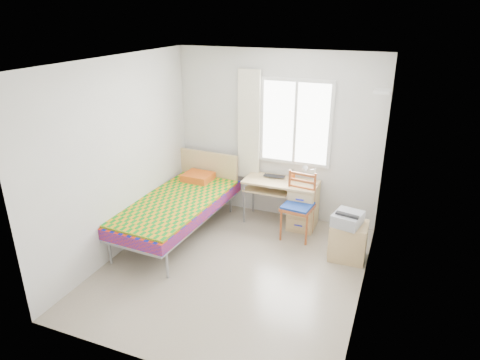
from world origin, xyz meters
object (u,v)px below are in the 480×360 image
Objects in this scene: desk at (299,203)px; printer at (348,218)px; chair at (299,202)px; bed at (179,204)px; cabinet at (348,241)px.

desk reaches higher than printer.
desk is at bearing 151.62° from printer.
chair is 0.84m from printer.
printer is (2.40, 0.19, 0.13)m from bed.
cabinet is (0.85, -0.65, -0.13)m from desk.
cabinet is 1.15× the size of printer.
chair is 1.89× the size of cabinet.
bed is at bearing -153.87° from chair.
cabinet is at bearing -17.86° from chair.
chair reaches higher than cabinet.
bed is 1.81m from desk.
printer reaches higher than cabinet.
desk is at bearing 141.01° from cabinet.
cabinet is 0.34m from printer.
chair is at bearing 163.88° from printer.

